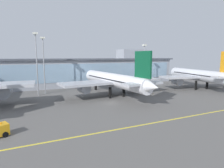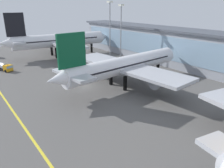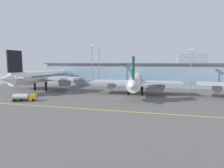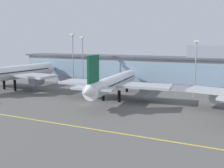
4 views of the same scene
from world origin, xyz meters
TOP-DOWN VIEW (x-y plane):
  - ground_plane at (0.00, 0.00)m, footprint 180.00×180.00m
  - taxiway_centreline_stripe at (0.00, -22.00)m, footprint 144.00×0.50m
  - terminal_building at (1.54, 42.86)m, footprint 119.33×14.00m
  - airliner_near_left at (-43.94, 11.61)m, footprint 43.14×53.47m
  - airliner_near_right at (5.99, 10.41)m, footprint 42.41×50.83m
  - baggage_tug_near at (-33.70, -16.15)m, footprint 9.32×5.58m
  - apron_light_mast_west at (-17.92, 27.97)m, footprint 1.80×1.80m
  - apron_light_mast_centre at (32.45, 27.56)m, footprint 1.80×1.80m
  - apron_light_mast_east at (-20.93, 24.48)m, footprint 1.80×1.80m

SIDE VIEW (x-z plane):
  - ground_plane at x=0.00m, z-range 0.00..0.00m
  - taxiway_centreline_stripe at x=0.00m, z-range 0.00..0.01m
  - baggage_tug_near at x=-33.70m, z-range 0.06..2.96m
  - airliner_near_right at x=5.99m, z-range -2.34..15.00m
  - airliner_near_left at x=-43.94m, z-range -2.73..17.66m
  - terminal_building at x=1.54m, z-range -2.11..17.66m
  - apron_light_mast_centre at x=32.45m, z-range 3.54..25.39m
  - apron_light_mast_west at x=-17.92m, z-range 3.64..27.27m
  - apron_light_mast_east at x=-20.93m, z-range 3.71..28.62m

